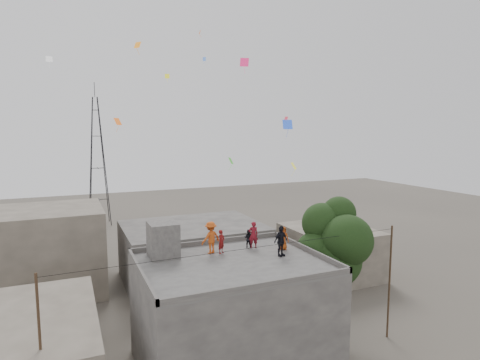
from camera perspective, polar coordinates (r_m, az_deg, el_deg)
The scene contains 17 objects.
main_building at distance 23.68m, azimuth -1.17°, elevation -18.68°, with size 10.00×8.00×6.10m.
parapet at distance 22.48m, azimuth -1.19°, elevation -11.31°, with size 10.00×8.00×0.30m.
stair_head_box at distance 23.70m, azimuth -10.89°, elevation -8.32°, with size 1.60×1.80×2.00m, color #444240.
neighbor_west at distance 24.67m, azimuth -29.54°, elevation -21.24°, with size 8.00×10.00×4.00m, color #5B5248.
neighbor_north at distance 36.84m, azimuth -6.69°, elevation -10.12°, with size 12.00×9.00×5.00m, color #444240.
neighbor_northwest at distance 37.11m, azimuth -25.93°, elevation -9.06°, with size 9.00×8.00×7.00m, color #5B5248.
neighbor_east at distance 38.69m, azimuth 12.69°, elevation -9.88°, with size 7.00×8.00×4.40m, color #5B5248.
tree at distance 26.55m, azimuth 13.35°, elevation -8.95°, with size 4.90×4.60×9.10m.
utility_line at distance 22.49m, azimuth 1.34°, elevation -17.94°, with size 20.12×0.62×7.40m.
transmission_tower at distance 60.03m, azimuth -19.60°, elevation 2.53°, with size 2.97×2.97×20.01m.
person_red_adult at distance 24.99m, azimuth 1.90°, elevation -7.80°, with size 0.60×0.40×1.66m, color maroon.
person_orange_child at distance 24.81m, azimuth 6.15°, elevation -8.21°, with size 0.70×0.46×1.44m, color #AA4313.
person_dark_child at distance 25.17m, azimuth 1.21°, elevation -8.30°, with size 0.55×0.43×1.14m, color black.
person_dark_adult at distance 23.51m, azimuth 5.83°, elevation -8.64°, with size 1.04×0.43×1.78m, color black.
person_orange_adult at distance 23.93m, azimuth -4.18°, elevation -8.17°, with size 1.24×0.71×1.91m, color #C24B16.
person_red_child at distance 24.01m, azimuth -2.66°, elevation -8.74°, with size 0.51×0.34×1.40m, color maroon.
kites at distance 27.76m, azimuth -4.60°, elevation 12.19°, with size 19.11×14.24×11.54m.
Camera 1 is at (-8.12, -19.74, 13.30)m, focal length 30.00 mm.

